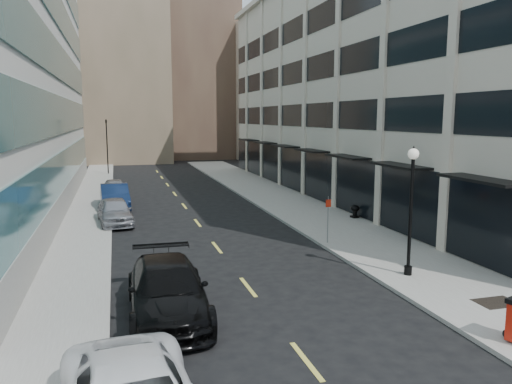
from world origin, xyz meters
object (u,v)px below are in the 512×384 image
car_blue_sedan (115,197)px  lamppost (411,200)px  urn_planter (355,210)px  sign_post (328,213)px  car_grey_sedan (115,188)px  traffic_signal (106,123)px  car_black_pickup (167,290)px  car_silver_sedan (115,211)px

car_blue_sedan → lamppost: (11.20, -18.92, 2.31)m
lamppost → urn_planter: (3.20, 10.93, -2.53)m
lamppost → sign_post: bearing=100.2°
car_grey_sedan → lamppost: (11.20, -24.08, 2.42)m
traffic_signal → car_blue_sedan: size_ratio=1.33×
car_black_pickup → urn_planter: 17.70m
car_grey_sedan → sign_post: bearing=-65.0°
car_silver_sedan → traffic_signal: bearing=86.2°
car_grey_sedan → sign_post: 21.14m
urn_planter → lamppost: bearing=-106.3°
car_blue_sedan → sign_post: sign_post is taller
traffic_signal → lamppost: traffic_signal is taller
sign_post → traffic_signal: bearing=104.6°
car_silver_sedan → car_blue_sedan: size_ratio=0.90×
lamppost → urn_planter: bearing=73.7°
car_black_pickup → car_grey_sedan: size_ratio=1.38×
car_black_pickup → car_grey_sedan: (-1.60, 25.36, -0.13)m
car_black_pickup → lamppost: size_ratio=1.17×
car_silver_sedan → car_blue_sedan: 5.31m
car_black_pickup → car_blue_sedan: (-1.60, 20.20, -0.01)m
car_silver_sedan → car_black_pickup: bearing=-89.2°
car_grey_sedan → lamppost: lamppost is taller
car_black_pickup → car_silver_sedan: car_black_pickup is taller
lamppost → car_black_pickup: bearing=-172.4°
traffic_signal → sign_post: size_ratio=2.98×
car_black_pickup → car_blue_sedan: 20.27m
traffic_signal → urn_planter: 33.77m
car_black_pickup → car_grey_sedan: 25.41m
car_black_pickup → lamppost: lamppost is taller
car_grey_sedan → lamppost: size_ratio=0.85×
sign_post → car_silver_sedan: bearing=139.1°
lamppost → car_blue_sedan: bearing=120.6°
car_silver_sedan → car_grey_sedan: 10.47m
traffic_signal → car_grey_sedan: size_ratio=1.59×
traffic_signal → car_grey_sedan: bearing=-87.6°
car_black_pickup → lamppost: (9.60, 1.29, 2.29)m
car_blue_sedan → car_grey_sedan: car_blue_sedan is taller
car_blue_sedan → sign_post: 16.81m
car_blue_sedan → sign_post: (10.20, -13.33, 0.80)m
traffic_signal → car_grey_sedan: (0.70, -16.64, -4.97)m
car_blue_sedan → urn_planter: 16.47m
traffic_signal → car_black_pickup: size_ratio=1.16×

